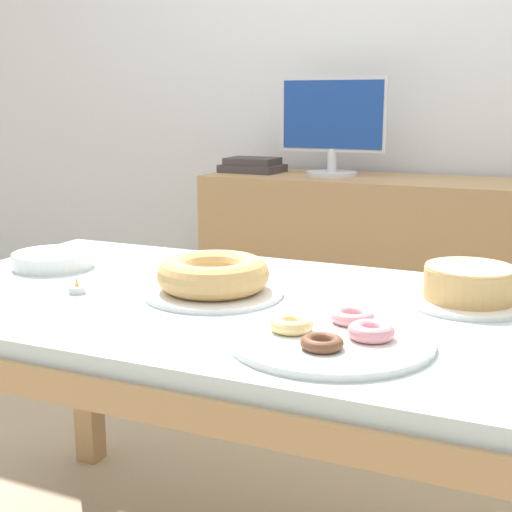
{
  "coord_description": "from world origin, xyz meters",
  "views": [
    {
      "loc": [
        0.65,
        -1.36,
        1.16
      ],
      "look_at": [
        -0.04,
        0.17,
        0.79
      ],
      "focal_mm": 50.0,
      "sensor_mm": 36.0,
      "label": 1
    }
  ],
  "objects_px": {
    "computer_monitor": "(333,127)",
    "plate_stack": "(53,260)",
    "cake_golden_bundt": "(213,278)",
    "pastry_platter": "(332,336)",
    "cake_chocolate_round": "(469,287)",
    "tealight_left_edge": "(77,289)",
    "book_stack": "(252,165)"
  },
  "relations": [
    {
      "from": "cake_chocolate_round",
      "to": "pastry_platter",
      "type": "xyz_separation_m",
      "value": [
        -0.19,
        -0.36,
        -0.03
      ]
    },
    {
      "from": "cake_chocolate_round",
      "to": "tealight_left_edge",
      "type": "height_order",
      "value": "cake_chocolate_round"
    },
    {
      "from": "pastry_platter",
      "to": "plate_stack",
      "type": "xyz_separation_m",
      "value": [
        -0.86,
        0.27,
        0.01
      ]
    },
    {
      "from": "plate_stack",
      "to": "tealight_left_edge",
      "type": "bearing_deg",
      "value": -39.96
    },
    {
      "from": "book_stack",
      "to": "cake_golden_bundt",
      "type": "bearing_deg",
      "value": -69.19
    },
    {
      "from": "book_stack",
      "to": "tealight_left_edge",
      "type": "xyz_separation_m",
      "value": [
        0.21,
        -1.42,
        -0.16
      ]
    },
    {
      "from": "cake_chocolate_round",
      "to": "plate_stack",
      "type": "distance_m",
      "value": 1.05
    },
    {
      "from": "plate_stack",
      "to": "book_stack",
      "type": "bearing_deg",
      "value": 89.41
    },
    {
      "from": "pastry_platter",
      "to": "plate_stack",
      "type": "height_order",
      "value": "pastry_platter"
    },
    {
      "from": "cake_golden_bundt",
      "to": "tealight_left_edge",
      "type": "bearing_deg",
      "value": -158.92
    },
    {
      "from": "cake_chocolate_round",
      "to": "cake_golden_bundt",
      "type": "distance_m",
      "value": 0.56
    },
    {
      "from": "computer_monitor",
      "to": "cake_chocolate_round",
      "type": "xyz_separation_m",
      "value": [
        0.69,
        -1.15,
        -0.29
      ]
    },
    {
      "from": "computer_monitor",
      "to": "pastry_platter",
      "type": "relative_size",
      "value": 1.13
    },
    {
      "from": "computer_monitor",
      "to": "plate_stack",
      "type": "xyz_separation_m",
      "value": [
        -0.36,
        -1.24,
        -0.31
      ]
    },
    {
      "from": "computer_monitor",
      "to": "pastry_platter",
      "type": "bearing_deg",
      "value": -71.66
    },
    {
      "from": "book_stack",
      "to": "cake_golden_bundt",
      "type": "xyz_separation_m",
      "value": [
        0.5,
        -1.31,
        -0.13
      ]
    },
    {
      "from": "cake_chocolate_round",
      "to": "tealight_left_edge",
      "type": "distance_m",
      "value": 0.87
    },
    {
      "from": "computer_monitor",
      "to": "cake_chocolate_round",
      "type": "bearing_deg",
      "value": -59.08
    },
    {
      "from": "cake_chocolate_round",
      "to": "pastry_platter",
      "type": "height_order",
      "value": "cake_chocolate_round"
    },
    {
      "from": "cake_golden_bundt",
      "to": "plate_stack",
      "type": "distance_m",
      "value": 0.52
    },
    {
      "from": "pastry_platter",
      "to": "plate_stack",
      "type": "relative_size",
      "value": 1.78
    },
    {
      "from": "computer_monitor",
      "to": "cake_golden_bundt",
      "type": "distance_m",
      "value": 1.35
    },
    {
      "from": "computer_monitor",
      "to": "pastry_platter",
      "type": "xyz_separation_m",
      "value": [
        0.5,
        -1.51,
        -0.32
      ]
    },
    {
      "from": "pastry_platter",
      "to": "cake_chocolate_round",
      "type": "bearing_deg",
      "value": 61.92
    },
    {
      "from": "pastry_platter",
      "to": "computer_monitor",
      "type": "bearing_deg",
      "value": 108.34
    },
    {
      "from": "cake_golden_bundt",
      "to": "tealight_left_edge",
      "type": "relative_size",
      "value": 7.87
    },
    {
      "from": "computer_monitor",
      "to": "cake_golden_bundt",
      "type": "bearing_deg",
      "value": -83.24
    },
    {
      "from": "cake_golden_bundt",
      "to": "tealight_left_edge",
      "type": "distance_m",
      "value": 0.31
    },
    {
      "from": "computer_monitor",
      "to": "book_stack",
      "type": "xyz_separation_m",
      "value": [
        -0.34,
        0.0,
        -0.16
      ]
    },
    {
      "from": "plate_stack",
      "to": "cake_chocolate_round",
      "type": "bearing_deg",
      "value": 4.67
    },
    {
      "from": "pastry_platter",
      "to": "tealight_left_edge",
      "type": "height_order",
      "value": "pastry_platter"
    },
    {
      "from": "pastry_platter",
      "to": "tealight_left_edge",
      "type": "xyz_separation_m",
      "value": [
        -0.64,
        0.09,
        -0.0
      ]
    }
  ]
}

